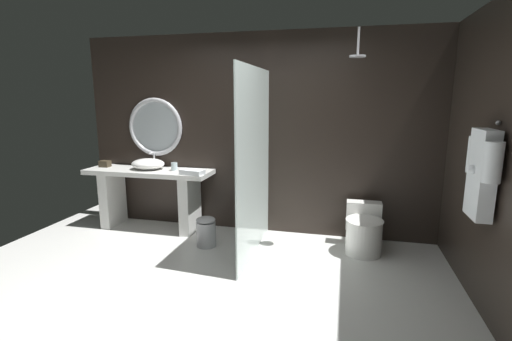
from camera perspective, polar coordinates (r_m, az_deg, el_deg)
ground_plane at (r=3.54m, az=-7.45°, el=-19.13°), size 5.76×5.76×0.00m
back_wall_panel at (r=4.90m, az=0.20°, el=5.55°), size 4.80×0.10×2.60m
side_wall_right at (r=3.83m, az=32.05°, el=2.24°), size 0.10×2.47×2.60m
vanity_counter at (r=5.26m, az=-16.11°, el=-2.97°), size 1.73×0.52×0.83m
vessel_sink at (r=5.21m, az=-16.36°, el=0.99°), size 0.46×0.37×0.22m
tumbler_cup at (r=5.05m, az=-12.52°, el=0.62°), size 0.08×0.08×0.11m
tissue_box at (r=5.59m, az=-22.33°, el=0.97°), size 0.14×0.11×0.09m
round_wall_mirror at (r=5.33m, az=-15.31°, el=6.49°), size 0.80×0.06×0.80m
shower_glass_panel at (r=4.14m, az=-0.25°, el=1.11°), size 0.02×1.46×2.11m
rain_shower_head at (r=4.17m, az=15.46°, el=17.12°), size 0.17×0.17×0.30m
hanging_bathrobe at (r=3.44m, az=31.59°, el=0.05°), size 0.20×0.52×0.79m
toilet at (r=4.55m, az=16.32°, el=-8.93°), size 0.43×0.61×0.55m
waste_bin at (r=4.58m, az=-7.73°, el=-9.32°), size 0.23×0.23×0.37m
folded_hand_towel at (r=4.73m, az=-9.83°, el=-0.24°), size 0.32×0.21×0.06m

